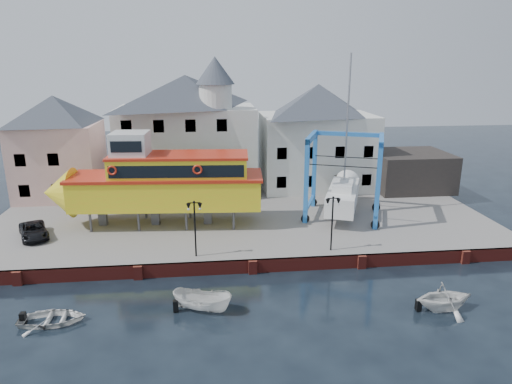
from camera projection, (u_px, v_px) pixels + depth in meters
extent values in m
plane|color=black|center=(253.00, 273.00, 32.60)|extent=(140.00, 140.00, 0.00)
cube|color=slate|center=(241.00, 216.00, 42.96)|extent=(44.00, 22.00, 1.00)
cube|color=maroon|center=(252.00, 266.00, 32.58)|extent=(44.00, 0.25, 1.00)
cube|color=maroon|center=(17.00, 278.00, 30.76)|extent=(0.60, 0.36, 1.00)
cube|color=maroon|center=(138.00, 273.00, 31.59)|extent=(0.60, 0.36, 1.00)
cube|color=maroon|center=(253.00, 267.00, 32.42)|extent=(0.60, 0.36, 1.00)
cube|color=maroon|center=(362.00, 262.00, 33.24)|extent=(0.60, 0.36, 1.00)
cube|color=maroon|center=(465.00, 257.00, 34.07)|extent=(0.60, 0.36, 1.00)
cube|color=#D09C94|center=(60.00, 161.00, 46.59)|extent=(8.00, 7.00, 7.50)
pyramid|color=#393F47|center=(54.00, 110.00, 45.15)|extent=(8.00, 7.00, 2.80)
cube|color=black|center=(25.00, 191.00, 43.63)|extent=(1.00, 0.08, 1.20)
cube|color=black|center=(57.00, 190.00, 43.94)|extent=(1.00, 0.08, 1.20)
cube|color=black|center=(20.00, 160.00, 42.79)|extent=(1.00, 0.08, 1.20)
cube|color=black|center=(53.00, 160.00, 43.10)|extent=(1.00, 0.08, 1.20)
cube|color=silver|center=(188.00, 150.00, 48.20)|extent=(14.00, 8.00, 9.00)
pyramid|color=#393F47|center=(185.00, 91.00, 46.49)|extent=(14.00, 8.00, 3.20)
cube|color=black|center=(131.00, 188.00, 44.67)|extent=(1.00, 0.08, 1.20)
cube|color=black|center=(162.00, 187.00, 44.98)|extent=(1.00, 0.08, 1.20)
cube|color=black|center=(193.00, 186.00, 45.29)|extent=(1.00, 0.08, 1.20)
cube|color=black|center=(223.00, 185.00, 45.60)|extent=(1.00, 0.08, 1.20)
cube|color=black|center=(129.00, 158.00, 43.83)|extent=(1.00, 0.08, 1.20)
cube|color=black|center=(160.00, 157.00, 44.14)|extent=(1.00, 0.08, 1.20)
cube|color=black|center=(192.00, 156.00, 44.45)|extent=(1.00, 0.08, 1.20)
cube|color=black|center=(222.00, 156.00, 44.76)|extent=(1.00, 0.08, 1.20)
cube|color=black|center=(126.00, 127.00, 42.99)|extent=(1.00, 0.08, 1.20)
cube|color=black|center=(159.00, 126.00, 43.30)|extent=(1.00, 0.08, 1.20)
cube|color=black|center=(190.00, 126.00, 43.61)|extent=(1.00, 0.08, 1.20)
cube|color=black|center=(222.00, 125.00, 43.92)|extent=(1.00, 0.08, 1.20)
cylinder|color=silver|center=(216.00, 97.00, 44.63)|extent=(3.20, 3.20, 2.40)
cone|color=#393F47|center=(215.00, 70.00, 43.93)|extent=(3.80, 3.80, 2.60)
cube|color=silver|center=(316.00, 151.00, 50.27)|extent=(12.00, 8.00, 8.00)
pyramid|color=#393F47|center=(318.00, 99.00, 48.70)|extent=(12.00, 8.00, 3.20)
cube|color=black|center=(281.00, 182.00, 46.70)|extent=(1.00, 0.08, 1.20)
cube|color=black|center=(310.00, 181.00, 47.01)|extent=(1.00, 0.08, 1.20)
cube|color=black|center=(339.00, 181.00, 47.32)|extent=(1.00, 0.08, 1.20)
cube|color=black|center=(366.00, 180.00, 47.63)|extent=(1.00, 0.08, 1.20)
cube|color=black|center=(282.00, 153.00, 45.86)|extent=(1.00, 0.08, 1.20)
cube|color=black|center=(311.00, 153.00, 46.17)|extent=(1.00, 0.08, 1.20)
cube|color=black|center=(340.00, 152.00, 46.48)|extent=(1.00, 0.08, 1.20)
cube|color=black|center=(368.00, 152.00, 46.79)|extent=(1.00, 0.08, 1.20)
cube|color=#272422|center=(409.00, 170.00, 49.96)|extent=(8.00, 7.00, 4.00)
cylinder|color=black|center=(195.00, 230.00, 32.50)|extent=(0.12, 0.12, 4.00)
cube|color=black|center=(194.00, 203.00, 31.92)|extent=(0.90, 0.06, 0.06)
sphere|color=black|center=(194.00, 202.00, 31.90)|extent=(0.16, 0.16, 0.16)
cone|color=black|center=(188.00, 207.00, 31.96)|extent=(0.32, 0.32, 0.45)
sphere|color=silver|center=(189.00, 209.00, 32.01)|extent=(0.18, 0.18, 0.18)
cone|color=black|center=(200.00, 206.00, 32.04)|extent=(0.32, 0.32, 0.45)
sphere|color=silver|center=(200.00, 209.00, 32.09)|extent=(0.18, 0.18, 0.18)
cylinder|color=black|center=(332.00, 225.00, 33.53)|extent=(0.12, 0.12, 4.00)
cube|color=black|center=(333.00, 198.00, 32.96)|extent=(0.90, 0.06, 0.06)
sphere|color=black|center=(333.00, 197.00, 32.94)|extent=(0.16, 0.16, 0.16)
cone|color=black|center=(328.00, 202.00, 32.99)|extent=(0.32, 0.32, 0.45)
sphere|color=silver|center=(328.00, 204.00, 33.04)|extent=(0.18, 0.18, 0.18)
cone|color=black|center=(338.00, 202.00, 33.07)|extent=(0.32, 0.32, 0.45)
sphere|color=silver|center=(338.00, 204.00, 33.12)|extent=(0.18, 0.18, 0.18)
cylinder|color=#59595E|center=(90.00, 222.00, 37.54)|extent=(0.21, 0.21, 1.68)
cylinder|color=#59595E|center=(101.00, 210.00, 40.56)|extent=(0.21, 0.21, 1.68)
cylinder|color=#59595E|center=(139.00, 221.00, 37.69)|extent=(0.21, 0.21, 1.68)
cylinder|color=#59595E|center=(146.00, 209.00, 40.70)|extent=(0.21, 0.21, 1.68)
cylinder|color=#59595E|center=(186.00, 221.00, 37.84)|extent=(0.21, 0.21, 1.68)
cylinder|color=#59595E|center=(190.00, 209.00, 40.85)|extent=(0.21, 0.21, 1.68)
cylinder|color=#59595E|center=(234.00, 220.00, 37.98)|extent=(0.21, 0.21, 1.68)
cylinder|color=#59595E|center=(234.00, 208.00, 41.00)|extent=(0.21, 0.21, 1.68)
cube|color=#59595E|center=(103.00, 215.00, 39.07)|extent=(0.71, 0.61, 1.68)
cube|color=#59595E|center=(155.00, 215.00, 39.24)|extent=(0.71, 0.61, 1.68)
cube|color=#59595E|center=(208.00, 214.00, 39.41)|extent=(0.71, 0.61, 1.68)
cube|color=yellow|center=(167.00, 192.00, 38.70)|extent=(15.98, 5.34, 2.47)
cone|color=yellow|center=(59.00, 193.00, 38.36)|extent=(2.76, 4.43, 4.27)
cube|color=red|center=(166.00, 176.00, 38.32)|extent=(16.33, 5.54, 0.25)
cube|color=yellow|center=(179.00, 167.00, 38.14)|extent=(11.47, 4.58, 1.80)
cube|color=black|center=(176.00, 172.00, 36.27)|extent=(10.76, 0.80, 1.01)
cube|color=black|center=(182.00, 161.00, 39.99)|extent=(10.76, 0.80, 1.01)
cube|color=red|center=(179.00, 155.00, 37.86)|extent=(11.70, 4.71, 0.20)
cube|color=silver|center=(130.00, 145.00, 37.46)|extent=(3.11, 3.11, 2.04)
cube|color=black|center=(126.00, 147.00, 36.00)|extent=(2.45, 0.23, 0.90)
torus|color=red|center=(112.00, 170.00, 35.98)|extent=(0.80, 0.21, 0.79)
torus|color=red|center=(197.00, 170.00, 36.24)|extent=(0.80, 0.21, 0.79)
cube|color=#205BAA|center=(306.00, 182.00, 38.80)|extent=(0.47, 0.47, 7.33)
cylinder|color=black|center=(305.00, 219.00, 39.72)|extent=(0.78, 0.51, 0.73)
cube|color=#205BAA|center=(314.00, 169.00, 43.32)|extent=(0.47, 0.47, 7.33)
cylinder|color=black|center=(313.00, 202.00, 44.24)|extent=(0.78, 0.51, 0.73)
cube|color=#205BAA|center=(378.00, 187.00, 37.33)|extent=(0.47, 0.47, 7.33)
cylinder|color=black|center=(375.00, 225.00, 38.25)|extent=(0.78, 0.51, 0.73)
cube|color=#205BAA|center=(379.00, 173.00, 41.84)|extent=(0.47, 0.47, 7.33)
cylinder|color=black|center=(376.00, 207.00, 42.77)|extent=(0.78, 0.51, 0.73)
cube|color=#205BAA|center=(312.00, 137.00, 40.08)|extent=(2.24, 5.02, 0.51)
cube|color=#205BAA|center=(310.00, 203.00, 41.79)|extent=(2.13, 4.98, 0.22)
cube|color=#205BAA|center=(381.00, 140.00, 38.61)|extent=(2.24, 5.02, 0.51)
cube|color=#205BAA|center=(376.00, 208.00, 40.32)|extent=(2.13, 4.98, 0.22)
cube|color=#205BAA|center=(348.00, 134.00, 41.60)|extent=(5.99, 2.61, 0.37)
cube|color=silver|center=(343.00, 197.00, 40.82)|extent=(5.09, 8.20, 1.68)
cone|color=silver|center=(347.00, 183.00, 45.14)|extent=(2.85, 2.43, 2.41)
cube|color=#59595E|center=(342.00, 209.00, 41.16)|extent=(0.92, 1.85, 0.73)
cube|color=silver|center=(343.00, 186.00, 40.01)|extent=(2.70, 3.54, 0.63)
cylinder|color=#99999E|center=(347.00, 122.00, 39.46)|extent=(0.21, 0.21, 11.52)
cube|color=black|center=(343.00, 166.00, 38.17)|extent=(5.34, 2.17, 0.05)
cube|color=black|center=(346.00, 157.00, 41.67)|extent=(5.34, 2.17, 0.05)
imported|color=black|center=(34.00, 231.00, 36.34)|extent=(3.49, 4.59, 1.16)
imported|color=silver|center=(203.00, 310.00, 27.81)|extent=(4.06, 2.71, 1.47)
imported|color=silver|center=(443.00, 309.00, 27.90)|extent=(3.81, 3.35, 1.90)
imported|color=silver|center=(53.00, 323.00, 26.49)|extent=(3.86, 2.83, 0.78)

